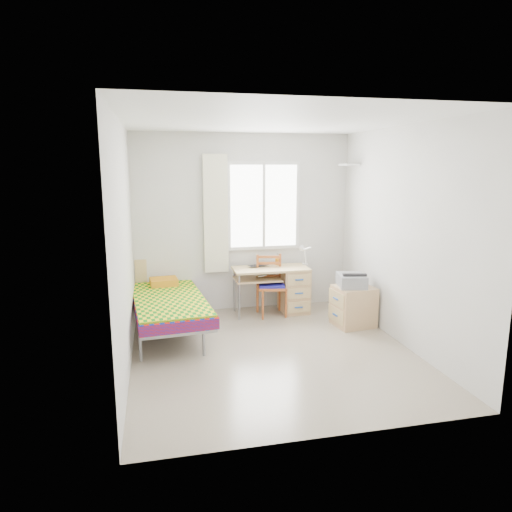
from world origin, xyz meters
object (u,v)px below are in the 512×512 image
Objects in this scene: bed at (169,302)px; cabinet at (353,306)px; chair at (271,281)px; printer at (352,280)px; desk at (289,287)px.

cabinet is (2.44, -0.33, -0.13)m from bed.
bed is 1.53m from chair.
bed is at bearing 165.75° from cabinet.
bed is 2.44m from printer.
bed is 4.25× the size of printer.
chair is 1.90× the size of printer.
bed is at bearing -165.67° from desk.
desk is at bearing 141.64° from printer.
chair is at bearing 9.37° from bed.
printer is at bearing -12.54° from bed.
bed reaches higher than cabinet.
chair is 1.17m from printer.
printer is at bearing 133.78° from cabinet.
bed is 1.80× the size of desk.
printer is (-0.03, 0.02, 0.36)m from cabinet.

